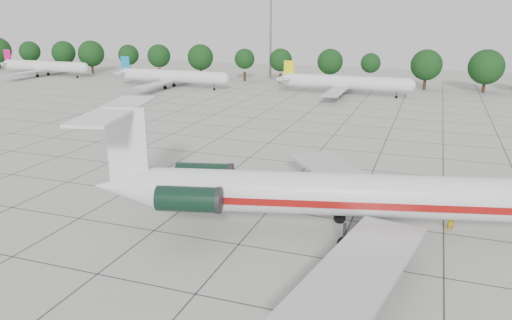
# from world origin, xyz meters

# --- Properties ---
(ground) EXTENTS (260.00, 260.00, 0.00)m
(ground) POSITION_xyz_m (0.00, 0.00, 0.00)
(ground) COLOR #A8A8A1
(ground) RESTS_ON ground
(apron_joints) EXTENTS (170.00, 170.00, 0.02)m
(apron_joints) POSITION_xyz_m (0.00, 15.00, 0.01)
(apron_joints) COLOR #383838
(apron_joints) RESTS_ON ground
(main_airliner) EXTENTS (45.65, 35.28, 10.84)m
(main_airliner) POSITION_xyz_m (8.36, -3.26, 3.83)
(main_airliner) COLOR silver
(main_airliner) RESTS_ON ground
(ground_crew) EXTENTS (0.69, 0.46, 1.85)m
(ground_crew) POSITION_xyz_m (16.47, 0.62, 0.93)
(ground_crew) COLOR #C8A00B
(ground_crew) RESTS_ON ground
(bg_airliner_a) EXTENTS (28.24, 27.20, 7.40)m
(bg_airliner_a) POSITION_xyz_m (-93.71, 74.64, 2.91)
(bg_airliner_a) COLOR silver
(bg_airliner_a) RESTS_ON ground
(bg_airliner_b) EXTENTS (28.24, 27.20, 7.40)m
(bg_airliner_b) POSITION_xyz_m (-47.45, 66.94, 2.91)
(bg_airliner_b) COLOR silver
(bg_airliner_b) RESTS_ON ground
(bg_airliner_c) EXTENTS (28.24, 27.20, 7.40)m
(bg_airliner_c) POSITION_xyz_m (-5.05, 70.08, 2.91)
(bg_airliner_c) COLOR silver
(bg_airliner_c) RESTS_ON ground
(tree_line) EXTENTS (249.86, 8.44, 10.22)m
(tree_line) POSITION_xyz_m (-11.68, 85.00, 5.98)
(tree_line) COLOR #332114
(tree_line) RESTS_ON ground
(floodlight_mast) EXTENTS (1.60, 1.60, 25.45)m
(floodlight_mast) POSITION_xyz_m (-30.00, 92.00, 14.28)
(floodlight_mast) COLOR slate
(floodlight_mast) RESTS_ON ground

